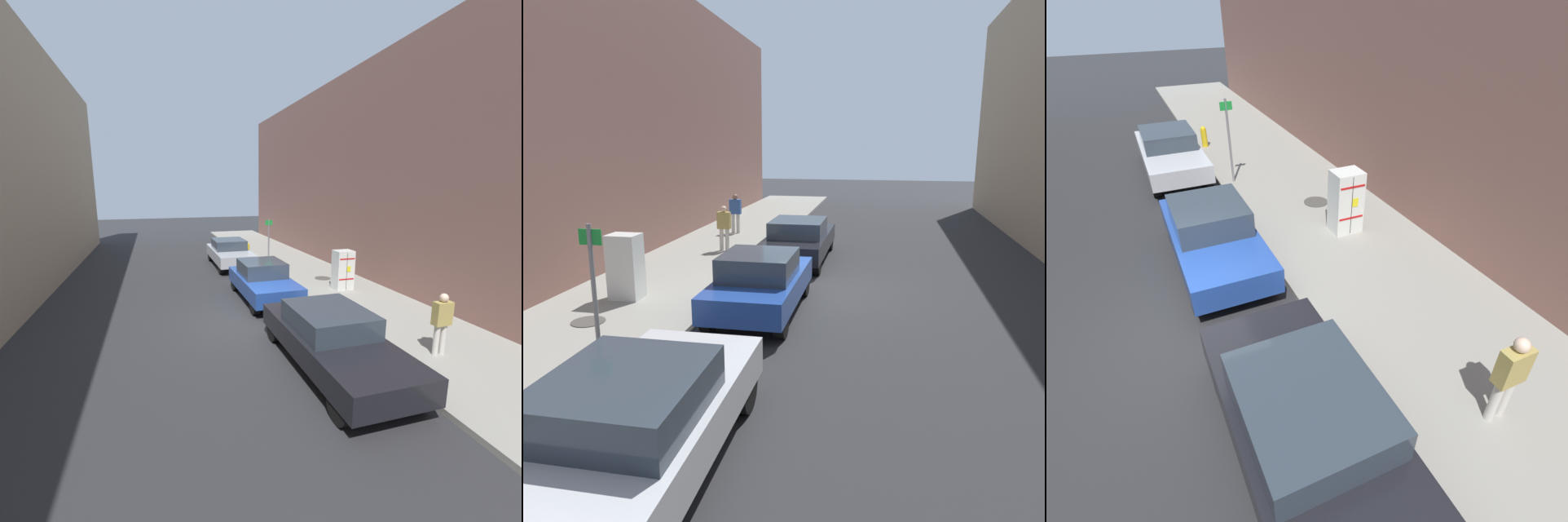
% 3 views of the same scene
% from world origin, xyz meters
% --- Properties ---
extents(ground_plane, '(80.00, 80.00, 0.00)m').
position_xyz_m(ground_plane, '(0.00, 0.00, 0.00)').
color(ground_plane, '#28282B').
extents(sidewalk_slab, '(4.01, 44.00, 0.13)m').
position_xyz_m(sidewalk_slab, '(-4.22, 0.00, 0.07)').
color(sidewalk_slab, gray).
rests_on(sidewalk_slab, ground).
extents(building_facade_near, '(2.15, 39.60, 9.40)m').
position_xyz_m(building_facade_near, '(-7.30, 0.00, 4.70)').
color(building_facade_near, '#7F564C').
rests_on(building_facade_near, ground).
extents(discarded_refrigerator, '(0.72, 0.61, 1.57)m').
position_xyz_m(discarded_refrigerator, '(-4.41, -1.95, 0.92)').
color(discarded_refrigerator, silver).
rests_on(discarded_refrigerator, sidewalk_slab).
extents(manhole_cover, '(0.70, 0.70, 0.02)m').
position_xyz_m(manhole_cover, '(-4.41, -3.66, 0.14)').
color(manhole_cover, '#47443F').
rests_on(manhole_cover, sidewalk_slab).
extents(street_sign_post, '(0.36, 0.07, 2.53)m').
position_xyz_m(street_sign_post, '(-2.65, -6.12, 1.55)').
color(street_sign_post, slate).
rests_on(street_sign_post, sidewalk_slab).
extents(fire_hydrant, '(0.22, 0.22, 0.77)m').
position_xyz_m(fire_hydrant, '(-2.58, -9.87, 0.53)').
color(fire_hydrant, gold).
rests_on(fire_hydrant, sidewalk_slab).
extents(pedestrian_standing_near, '(0.45, 0.22, 1.55)m').
position_xyz_m(pedestrian_standing_near, '(-3.77, 3.78, 1.02)').
color(pedestrian_standing_near, beige).
rests_on(pedestrian_standing_near, sidewalk_slab).
extents(parked_sedan_silver, '(1.84, 4.54, 1.41)m').
position_xyz_m(parked_sedan_silver, '(-1.07, -8.01, 0.74)').
color(parked_sedan_silver, silver).
rests_on(parked_sedan_silver, ground).
extents(parked_hatchback_blue, '(1.77, 4.08, 1.44)m').
position_xyz_m(parked_hatchback_blue, '(-1.07, -2.02, 0.73)').
color(parked_hatchback_blue, '#23479E').
rests_on(parked_hatchback_blue, ground).
extents(parked_sedan_dark, '(1.88, 4.76, 1.39)m').
position_xyz_m(parked_sedan_dark, '(-1.07, 3.34, 0.72)').
color(parked_sedan_dark, black).
rests_on(parked_sedan_dark, ground).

